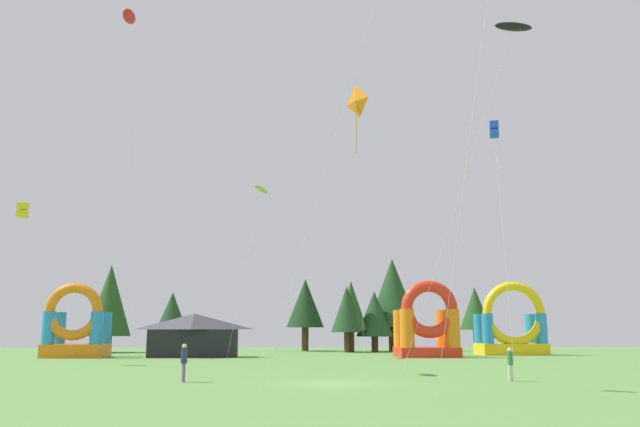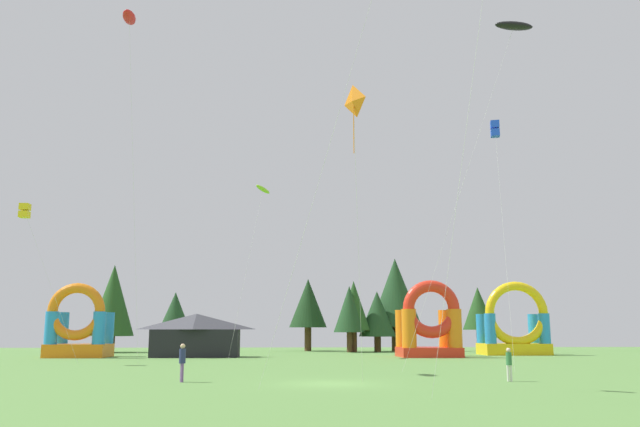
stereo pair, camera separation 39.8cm
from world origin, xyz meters
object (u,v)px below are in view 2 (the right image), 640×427
object	(u,v)px
kite_orange_diamond	(352,105)
inflatable_blue_arch	(78,331)
kite_lime_parafoil	(263,190)
inflatable_yellow_castle	(429,328)
festival_tent	(196,335)
kite_yellow_box	(25,211)
kite_red_parafoil	(129,18)
inflatable_orange_dome	(515,329)
person_midfield	(182,359)
person_near_camera	(509,361)
kite_black_parafoil	(514,26)
kite_blue_box	(495,130)

from	to	relation	value
kite_orange_diamond	inflatable_blue_arch	bearing A→B (deg)	124.29
kite_lime_parafoil	inflatable_yellow_castle	size ratio (longest dim) A/B	2.30
inflatable_blue_arch	festival_tent	distance (m)	10.58
kite_yellow_box	kite_red_parafoil	xyz separation A→B (m)	(9.23, -8.75, 11.33)
kite_red_parafoil	inflatable_blue_arch	world-z (taller)	kite_red_parafoil
kite_yellow_box	inflatable_yellow_castle	size ratio (longest dim) A/B	1.71
kite_red_parafoil	inflatable_orange_dome	size ratio (longest dim) A/B	3.22
kite_yellow_box	inflatable_yellow_castle	xyz separation A→B (m)	(32.77, 10.86, -8.65)
kite_yellow_box	inflatable_yellow_castle	bearing A→B (deg)	18.33
inflatable_blue_arch	festival_tent	xyz separation A→B (m)	(10.57, 0.13, -0.39)
festival_tent	person_midfield	bearing A→B (deg)	-83.49
person_midfield	inflatable_orange_dome	world-z (taller)	inflatable_orange_dome
kite_lime_parafoil	inflatable_orange_dome	world-z (taller)	kite_lime_parafoil
inflatable_yellow_castle	inflatable_blue_arch	bearing A→B (deg)	178.43
kite_yellow_box	person_near_camera	size ratio (longest dim) A/B	7.28
person_near_camera	kite_black_parafoil	bearing A→B (deg)	-122.79
kite_orange_diamond	person_midfield	size ratio (longest dim) A/B	7.35
kite_orange_diamond	kite_red_parafoil	world-z (taller)	kite_red_parafoil
kite_blue_box	festival_tent	bearing A→B (deg)	145.28
inflatable_yellow_castle	inflatable_orange_dome	bearing A→B (deg)	24.62
kite_orange_diamond	inflatable_orange_dome	bearing A→B (deg)	61.07
person_midfield	person_near_camera	distance (m)	16.04
kite_orange_diamond	inflatable_orange_dome	world-z (taller)	kite_orange_diamond
kite_black_parafoil	inflatable_blue_arch	size ratio (longest dim) A/B	3.57
kite_black_parafoil	inflatable_orange_dome	distance (m)	31.69
kite_orange_diamond	person_near_camera	xyz separation A→B (m)	(8.01, 3.57, -11.85)
kite_orange_diamond	inflatable_yellow_castle	xyz separation A→B (m)	(10.11, 31.09, -10.22)
kite_black_parafoil	kite_orange_diamond	world-z (taller)	kite_black_parafoil
kite_blue_box	kite_red_parafoil	distance (m)	26.51
person_near_camera	kite_red_parafoil	bearing A→B (deg)	-26.02
person_near_camera	festival_tent	size ratio (longest dim) A/B	0.21
kite_orange_diamond	person_near_camera	distance (m)	14.75
kite_blue_box	kite_red_parafoil	bearing A→B (deg)	-170.01
kite_blue_box	kite_red_parafoil	world-z (taller)	kite_red_parafoil
kite_lime_parafoil	inflatable_blue_arch	distance (m)	21.03
kite_black_parafoil	kite_blue_box	bearing A→B (deg)	98.16
kite_red_parafoil	person_midfield	size ratio (longest dim) A/B	12.58
kite_red_parafoil	festival_tent	world-z (taller)	kite_red_parafoil
kite_blue_box	festival_tent	xyz separation A→B (m)	(-23.28, 16.13, -14.86)
kite_blue_box	person_near_camera	bearing A→B (deg)	-108.04
kite_lime_parafoil	inflatable_blue_arch	size ratio (longest dim) A/B	2.40
kite_orange_diamond	festival_tent	world-z (taller)	kite_orange_diamond
kite_yellow_box	inflatable_blue_arch	distance (m)	14.76
kite_yellow_box	inflatable_blue_arch	xyz separation A→B (m)	(0.87, 11.73, -8.90)
kite_yellow_box	kite_orange_diamond	xyz separation A→B (m)	(22.66, -20.23, 1.57)
person_midfield	kite_lime_parafoil	bearing A→B (deg)	-27.26
kite_lime_parafoil	inflatable_yellow_castle	bearing A→B (deg)	2.02
kite_lime_parafoil	person_near_camera	size ratio (longest dim) A/B	9.78
person_midfield	kite_black_parafoil	bearing A→B (deg)	-88.91
kite_black_parafoil	kite_lime_parafoil	bearing A→B (deg)	134.63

